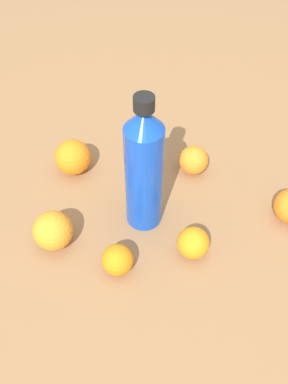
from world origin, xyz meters
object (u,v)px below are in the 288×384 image
Objects in this scene: orange_1 at (193,243)px; orange_0 at (53,231)px; water_bottle at (144,169)px; orange_5 at (194,160)px; orange_2 at (118,260)px; orange_3 at (73,157)px.

orange_0 is at bearing 135.85° from orange_1.
orange_1 is at bearing -44.15° from orange_0.
water_bottle is at bearing -19.36° from orange_0.
orange_5 is at bearing 46.21° from orange_1.
orange_0 is (-0.18, 0.06, -0.10)m from water_bottle.
water_bottle is 0.17m from orange_1.
orange_2 is 0.74× the size of orange_3.
water_bottle is 0.21m from orange_5.
water_bottle is at bearing -80.24° from orange_3.
orange_0 is at bearing 115.20° from water_bottle.
orange_3 is 0.27m from orange_5.
orange_3 reaches higher than orange_5.
orange_3 is (0.08, 0.27, 0.01)m from orange_2.
orange_3 is at bearing 99.13° from orange_1.
orange_5 is at bearing 19.05° from orange_2.
orange_5 is at bearing -39.67° from orange_3.
water_bottle is at bearing 98.08° from orange_1.
orange_0 is 0.14m from orange_2.
orange_3 is 1.22× the size of orange_5.
orange_1 is 0.23m from orange_5.
orange_0 is 0.97× the size of orange_3.
water_bottle reaches higher than orange_3.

